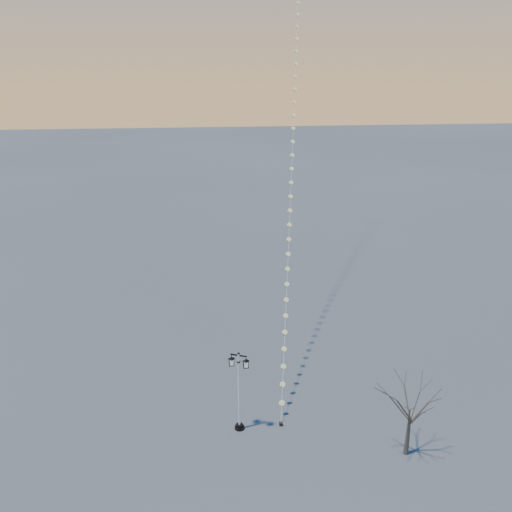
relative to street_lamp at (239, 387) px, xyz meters
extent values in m
plane|color=#4B4B4B|center=(2.34, -1.92, -2.80)|extent=(300.00, 300.00, 0.00)
cylinder|color=black|center=(0.00, 0.00, -2.72)|extent=(0.56, 0.56, 0.16)
cylinder|color=black|center=(0.00, 0.00, -2.57)|extent=(0.40, 0.40, 0.14)
cylinder|color=white|center=(0.00, 0.00, -0.14)|extent=(0.13, 0.13, 4.71)
cylinder|color=black|center=(0.00, 0.00, 1.67)|extent=(0.20, 0.20, 0.06)
cube|color=black|center=(0.00, 0.00, 2.07)|extent=(0.90, 0.42, 0.06)
sphere|color=black|center=(0.00, 0.00, 2.19)|extent=(0.14, 0.14, 0.14)
pyramid|color=black|center=(-0.39, 0.16, 1.92)|extent=(0.44, 0.44, 0.14)
cube|color=beige|center=(-0.39, 0.16, 1.61)|extent=(0.26, 0.26, 0.34)
cube|color=black|center=(-0.39, 0.16, 1.41)|extent=(0.30, 0.30, 0.04)
pyramid|color=black|center=(0.39, -0.16, 1.92)|extent=(0.44, 0.44, 0.14)
cube|color=beige|center=(0.39, -0.16, 1.61)|extent=(0.26, 0.26, 0.34)
cube|color=black|center=(0.39, -0.16, 1.41)|extent=(0.30, 0.30, 0.04)
cone|color=#433B2E|center=(8.86, -3.10, -1.60)|extent=(0.28, 0.28, 2.40)
cylinder|color=black|center=(2.44, 0.03, -2.69)|extent=(0.22, 0.22, 0.22)
cylinder|color=black|center=(2.44, 0.03, -2.66)|extent=(0.03, 0.03, 0.28)
cone|color=#FB9F26|center=(6.12, 18.95, 14.73)|extent=(0.09, 0.09, 0.31)
cylinder|color=white|center=(2.44, 0.03, -2.13)|extent=(0.02, 0.02, 0.89)
camera|label=1|loc=(-1.89, -26.34, 17.52)|focal=38.24mm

